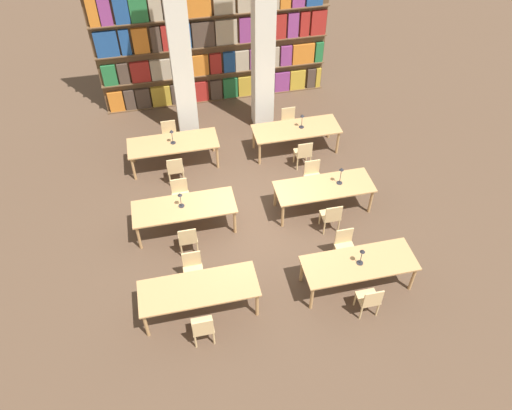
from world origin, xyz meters
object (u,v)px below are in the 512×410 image
object	(u,v)px
pillar_left	(178,37)
chair_8	(175,169)
desk_lamp_2	(341,173)
chair_9	(170,135)
chair_3	(345,246)
reading_table_3	(324,188)
chair_1	(193,269)
chair_5	(180,195)
chair_10	(303,153)
reading_table_0	(199,290)
desk_lamp_4	(302,119)
reading_table_1	(359,265)
chair_0	(203,328)
desk_lamp_3	(172,134)
chair_6	(331,216)
reading_table_2	(184,209)
desk_lamp_0	(362,254)
reading_table_4	(173,145)
desk_lamp_1	(180,198)
chair_7	(313,176)
chair_4	(188,238)
chair_2	(369,300)
chair_11	(289,122)
pillar_center	(263,28)
reading_table_5	(296,130)

from	to	relation	value
pillar_left	chair_8	size ratio (longest dim) A/B	6.87
desk_lamp_2	chair_9	size ratio (longest dim) A/B	0.56
chair_3	reading_table_3	xyz separation A→B (m)	(0.04, 1.66, 0.22)
pillar_left	chair_1	xyz separation A→B (m)	(-0.57, -5.49, -2.53)
chair_5	chair_10	size ratio (longest dim) A/B	1.00
reading_table_0	desk_lamp_4	size ratio (longest dim) A/B	5.61
reading_table_1	chair_0	bearing A→B (deg)	-169.33
chair_0	desk_lamp_3	distance (m)	5.55
chair_6	reading_table_2	bearing A→B (deg)	167.00
reading_table_2	desk_lamp_3	world-z (taller)	desk_lamp_3
reading_table_3	desk_lamp_3	size ratio (longest dim) A/B	5.64
desk_lamp_0	chair_10	xyz separation A→B (m)	(-0.00, 4.08, -0.58)
chair_8	chair_10	bearing A→B (deg)	-1.77
chair_6	reading_table_4	xyz separation A→B (m)	(-3.36, 3.24, 0.22)
chair_3	desk_lamp_0	bearing A→B (deg)	91.84
desk_lamp_1	chair_9	bearing A→B (deg)	89.94
pillar_left	reading_table_4	xyz separation A→B (m)	(-0.55, -1.41, -2.31)
chair_0	chair_9	bearing A→B (deg)	90.21
desk_lamp_0	chair_7	bearing A→B (deg)	90.46
chair_4	desk_lamp_1	size ratio (longest dim) A/B	2.12
chair_2	reading_table_4	size ratio (longest dim) A/B	0.36
reading_table_0	chair_8	distance (m)	4.09
chair_0	chair_11	size ratio (longest dim) A/B	1.00
reading_table_2	desk_lamp_2	distance (m)	3.81
reading_table_2	chair_3	bearing A→B (deg)	-26.98
reading_table_0	desk_lamp_1	bearing A→B (deg)	91.54
chair_4	pillar_center	bearing A→B (deg)	58.71
desk_lamp_0	chair_7	distance (m)	3.19
reading_table_2	desk_lamp_4	distance (m)	4.26
reading_table_3	chair_7	size ratio (longest dim) A/B	2.74
desk_lamp_1	reading_table_5	world-z (taller)	desk_lamp_1
chair_0	reading_table_4	xyz separation A→B (m)	(0.02, 5.54, 0.22)
desk_lamp_3	chair_11	distance (m)	3.48
chair_7	reading_table_5	size ratio (longest dim) A/B	0.36
chair_1	desk_lamp_2	bearing A→B (deg)	-157.25
reading_table_1	reading_table_2	world-z (taller)	same
reading_table_0	reading_table_5	size ratio (longest dim) A/B	1.00
chair_4	desk_lamp_4	xyz separation A→B (m)	(3.55, 3.10, 0.58)
chair_3	desk_lamp_4	size ratio (longest dim) A/B	2.05
chair_1	desk_lamp_0	distance (m)	3.55
chair_8	chair_11	world-z (taller)	same
pillar_center	desk_lamp_0	distance (m)	6.65
pillar_left	reading_table_1	distance (m)	7.30
chair_3	reading_table_4	distance (m)	5.36
chair_8	desk_lamp_1	bearing A→B (deg)	-90.11
pillar_center	reading_table_4	distance (m)	3.88
chair_6	desk_lamp_4	distance (m)	3.20
pillar_center	chair_11	distance (m)	2.72
chair_11	reading_table_4	bearing A→B (deg)	10.47
chair_3	chair_5	bearing A→B (deg)	-35.80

